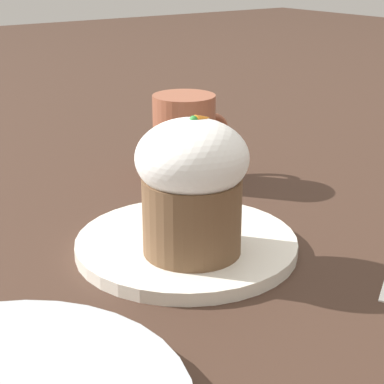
{
  "coord_description": "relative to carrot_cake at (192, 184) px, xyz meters",
  "views": [
    {
      "loc": [
        -0.31,
        -0.45,
        0.26
      ],
      "look_at": [
        -0.01,
        -0.02,
        0.07
      ],
      "focal_mm": 60.0,
      "sensor_mm": 36.0,
      "label": 1
    }
  ],
  "objects": [
    {
      "name": "ground_plane",
      "position": [
        0.01,
        0.02,
        -0.08
      ],
      "size": [
        4.0,
        4.0,
        0.0
      ],
      "primitive_type": "plane",
      "color": "#3D281E"
    },
    {
      "name": "dessert_plate",
      "position": [
        0.01,
        0.02,
        -0.07
      ],
      "size": [
        0.21,
        0.21,
        0.01
      ],
      "color": "white",
      "rests_on": "ground_plane"
    },
    {
      "name": "spoon",
      "position": [
        0.01,
        0.03,
        -0.06
      ],
      "size": [
        0.09,
        0.12,
        0.01
      ],
      "color": "#B7B7BC",
      "rests_on": "dessert_plate"
    },
    {
      "name": "coffee_cup",
      "position": [
        0.13,
        0.19,
        -0.02
      ],
      "size": [
        0.11,
        0.08,
        0.11
      ],
      "color": "#9E563D",
      "rests_on": "ground_plane"
    },
    {
      "name": "carrot_cake",
      "position": [
        0.0,
        0.0,
        0.0
      ],
      "size": [
        0.1,
        0.1,
        0.12
      ],
      "color": "brown",
      "rests_on": "dessert_plate"
    }
  ]
}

